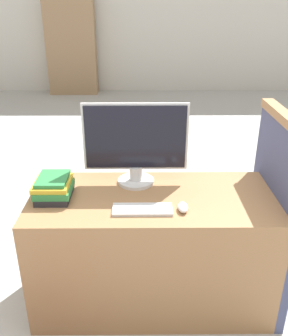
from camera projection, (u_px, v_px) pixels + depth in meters
ground_plane at (153, 335)px, 2.14m from camera, size 20.00×20.00×0.00m
wall_back at (144, 16)px, 7.06m from camera, size 12.00×0.06×2.80m
desk at (152, 249)px, 2.27m from camera, size 1.39×0.64×0.73m
carrel_divider at (273, 210)px, 2.22m from camera, size 0.07×0.74×1.18m
monitor at (136, 143)px, 2.17m from camera, size 0.61×0.22×0.49m
keyboard at (142, 210)px, 1.97m from camera, size 0.32×0.12×0.02m
mouse at (183, 207)px, 1.97m from camera, size 0.05×0.10×0.04m
book_stack at (54, 188)px, 2.09m from camera, size 0.20×0.25×0.12m
bookshelf_far at (72, 47)px, 7.05m from camera, size 0.92×0.32×1.74m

